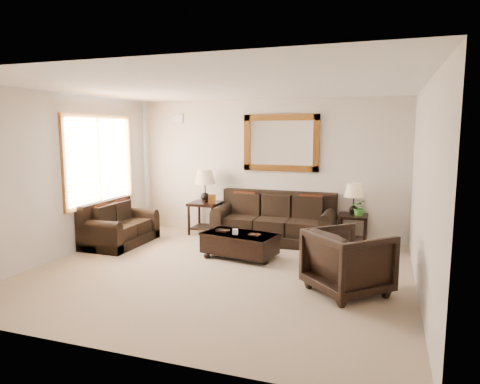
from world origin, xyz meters
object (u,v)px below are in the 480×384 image
at_px(end_table_left, 205,192).
at_px(armchair, 348,259).
at_px(end_table_right, 354,205).
at_px(coffee_table, 240,242).
at_px(sofa, 275,223).
at_px(loveseat, 118,228).

height_order(end_table_left, armchair, end_table_left).
xyz_separation_m(end_table_right, armchair, (0.12, -2.43, -0.29)).
relative_size(coffee_table, armchair, 1.42).
bearing_deg(end_table_left, sofa, -4.08).
height_order(coffee_table, armchair, armchair).
xyz_separation_m(end_table_left, coffee_table, (1.21, -1.37, -0.60)).
distance_m(end_table_left, armchair, 3.89).
bearing_deg(sofa, coffee_table, -102.37).
bearing_deg(loveseat, sofa, -66.44).
xyz_separation_m(sofa, loveseat, (-2.69, -1.17, -0.04)).
bearing_deg(coffee_table, armchair, -18.59).
bearing_deg(end_table_right, coffee_table, -140.63).
bearing_deg(end_table_right, sofa, -174.32).
bearing_deg(coffee_table, end_table_left, 142.20).
bearing_deg(sofa, end_table_left, 175.92).
height_order(sofa, end_table_right, end_table_right).
relative_size(sofa, armchair, 2.46).
xyz_separation_m(sofa, coffee_table, (-0.28, -1.26, -0.08)).
xyz_separation_m(loveseat, end_table_right, (4.13, 1.32, 0.45)).
xyz_separation_m(sofa, armchair, (1.55, -2.29, 0.12)).
xyz_separation_m(loveseat, armchair, (4.25, -1.12, 0.16)).
relative_size(sofa, loveseat, 1.58).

